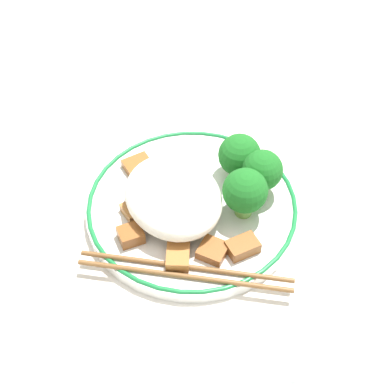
{
  "coord_description": "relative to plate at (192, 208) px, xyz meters",
  "views": [
    {
      "loc": [
        -0.38,
        0.2,
        0.53
      ],
      "look_at": [
        0.0,
        0.0,
        0.03
      ],
      "focal_mm": 60.0,
      "sensor_mm": 36.0,
      "label": 1
    }
  ],
  "objects": [
    {
      "name": "rice_mound",
      "position": [
        -0.0,
        0.02,
        0.03
      ],
      "size": [
        0.11,
        0.1,
        0.05
      ],
      "color": "white",
      "rests_on": "plate"
    },
    {
      "name": "chopsticks",
      "position": [
        -0.07,
        0.05,
        0.01
      ],
      "size": [
        0.14,
        0.18,
        0.01
      ],
      "color": "brown",
      "rests_on": "plate"
    },
    {
      "name": "meat_near_right",
      "position": [
        0.02,
        0.05,
        0.01
      ],
      "size": [
        0.03,
        0.04,
        0.01
      ],
      "color": "#9E6633",
      "rests_on": "plate"
    },
    {
      "name": "broccoli_back_left",
      "position": [
        -0.03,
        -0.04,
        0.04
      ],
      "size": [
        0.05,
        0.05,
        0.06
      ],
      "color": "#72AD4C",
      "rests_on": "plate"
    },
    {
      "name": "plate",
      "position": [
        0.0,
        0.0,
        0.0
      ],
      "size": [
        0.22,
        0.22,
        0.02
      ],
      "color": "white",
      "rests_on": "ground_plane"
    },
    {
      "name": "ground_plane",
      "position": [
        0.0,
        0.0,
        -0.01
      ],
      "size": [
        3.0,
        3.0,
        0.0
      ],
      "primitive_type": "plane",
      "color": "silver"
    },
    {
      "name": "meat_near_left",
      "position": [
        -0.07,
        0.01,
        0.01
      ],
      "size": [
        0.04,
        0.04,
        0.01
      ],
      "color": "brown",
      "rests_on": "plate"
    },
    {
      "name": "meat_near_front",
      "position": [
        -0.06,
        0.04,
        0.01
      ],
      "size": [
        0.04,
        0.04,
        0.01
      ],
      "color": "#995B28",
      "rests_on": "plate"
    },
    {
      "name": "meat_mid_left",
      "position": [
        -0.01,
        0.08,
        0.01
      ],
      "size": [
        0.02,
        0.03,
        0.01
      ],
      "color": "brown",
      "rests_on": "plate"
    },
    {
      "name": "broccoli_back_center",
      "position": [
        -0.02,
        -0.07,
        0.04
      ],
      "size": [
        0.04,
        0.04,
        0.05
      ],
      "color": "#72AD4C",
      "rests_on": "plate"
    },
    {
      "name": "drinking_glass",
      "position": [
        -0.22,
        0.01,
        0.05
      ],
      "size": [
        0.06,
        0.06,
        0.11
      ],
      "color": "silver",
      "rests_on": "ground_plane"
    },
    {
      "name": "broccoli_back_right",
      "position": [
        0.02,
        -0.07,
        0.03
      ],
      "size": [
        0.05,
        0.05,
        0.05
      ],
      "color": "#72AD4C",
      "rests_on": "plate"
    },
    {
      "name": "meat_on_rice_edge",
      "position": [
        -0.08,
        -0.02,
        0.01
      ],
      "size": [
        0.02,
        0.03,
        0.01
      ],
      "color": "brown",
      "rests_on": "plate"
    },
    {
      "name": "meat_near_back",
      "position": [
        0.07,
        0.03,
        0.01
      ],
      "size": [
        0.03,
        0.03,
        0.01
      ],
      "color": "brown",
      "rests_on": "plate"
    }
  ]
}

